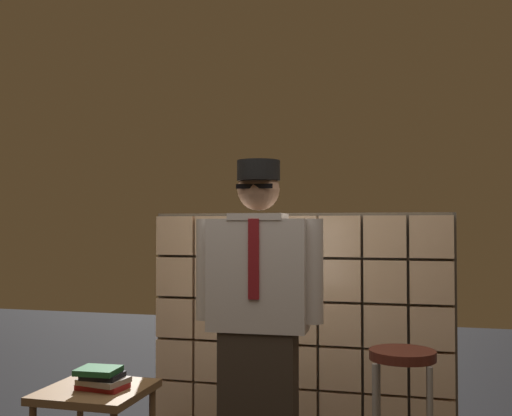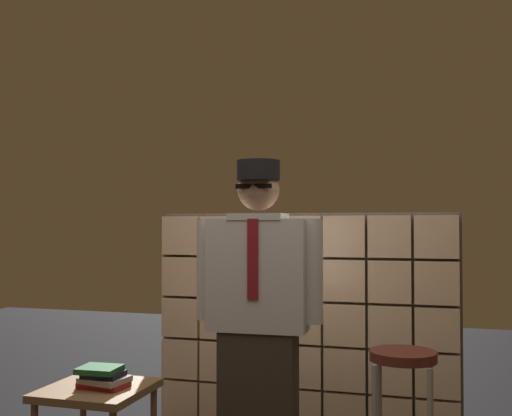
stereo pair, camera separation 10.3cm
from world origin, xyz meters
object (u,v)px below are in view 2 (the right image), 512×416
(bar_stool, at_px, (403,388))
(side_table, at_px, (97,400))
(standing_person, at_px, (258,317))
(book_stack, at_px, (103,377))

(bar_stool, bearing_deg, side_table, -166.85)
(standing_person, distance_m, side_table, 0.95)
(standing_person, relative_size, side_table, 3.24)
(bar_stool, bearing_deg, book_stack, -165.89)
(bar_stool, height_order, book_stack, bar_stool)
(standing_person, bearing_deg, side_table, -166.99)
(standing_person, xyz_separation_m, bar_stool, (0.73, 0.14, -0.35))
(standing_person, height_order, side_table, standing_person)
(side_table, relative_size, book_stack, 2.04)
(bar_stool, height_order, side_table, bar_stool)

